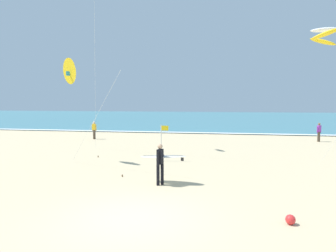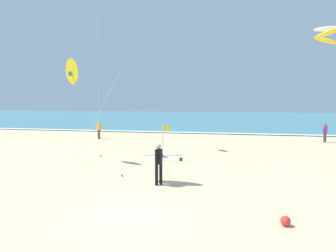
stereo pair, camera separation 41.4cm
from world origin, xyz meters
The scene contains 10 objects.
ground_plane centered at (0.00, 0.00, 0.00)m, with size 160.00×160.00×0.00m, color #D1BA8E.
ocean_water centered at (0.00, 53.13, 0.04)m, with size 160.00×60.00×0.08m, color teal.
shoreline_foam centered at (0.00, 23.43, 0.09)m, with size 160.00×0.94×0.01m, color white.
surfer_lead centered at (0.12, 3.76, 1.05)m, with size 2.06×1.03×1.71m.
kite_arc_ivory_near centered at (7.65, 8.53, 6.76)m, with size 4.36×2.98×7.14m.
kite_delta_golden_mid centered at (-5.66, 7.23, 5.06)m, with size 4.51×3.20×5.80m.
bystander_purple_top centered at (10.63, 18.79, 0.81)m, with size 0.42×0.33×1.59m.
bystander_yellow_top centered at (-8.73, 17.06, 0.81)m, with size 0.49×0.25×1.59m.
lifeguard_flag centered at (-0.78, 8.45, 1.27)m, with size 0.45×0.05×2.10m.
beach_ball centered at (4.49, 0.35, 0.14)m, with size 0.28×0.28×0.28m, color red.
Camera 2 is at (2.97, -8.21, 3.45)m, focal length 32.25 mm.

